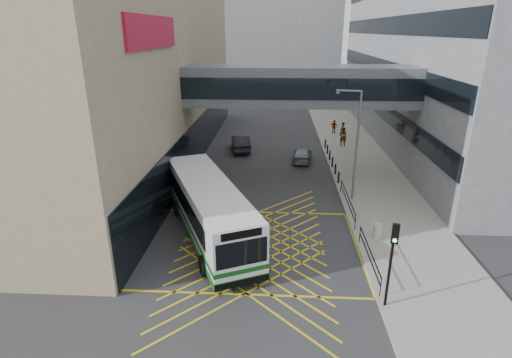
% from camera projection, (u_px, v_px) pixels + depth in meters
% --- Properties ---
extents(ground, '(120.00, 120.00, 0.00)m').
position_uv_depth(ground, '(252.00, 246.00, 22.88)').
color(ground, '#333335').
extents(building_whsmith, '(24.17, 42.00, 16.00)m').
position_uv_depth(building_whsmith, '(65.00, 73.00, 35.96)').
color(building_whsmith, gray).
rests_on(building_whsmith, ground).
extents(building_right, '(24.09, 44.00, 20.00)m').
position_uv_depth(building_right, '(502.00, 47.00, 40.54)').
color(building_right, slate).
rests_on(building_right, ground).
extents(building_far, '(28.00, 16.00, 18.00)m').
position_uv_depth(building_far, '(262.00, 44.00, 75.90)').
color(building_far, slate).
rests_on(building_far, ground).
extents(skybridge, '(20.00, 4.10, 3.00)m').
position_uv_depth(skybridge, '(300.00, 86.00, 31.30)').
color(skybridge, '#4E5358').
rests_on(skybridge, ground).
extents(pavement, '(6.00, 54.00, 0.16)m').
position_uv_depth(pavement, '(361.00, 165.00, 36.40)').
color(pavement, gray).
rests_on(pavement, ground).
extents(box_junction, '(12.00, 9.00, 0.01)m').
position_uv_depth(box_junction, '(252.00, 246.00, 22.87)').
color(box_junction, gold).
rests_on(box_junction, ground).
extents(bus, '(7.36, 11.98, 3.34)m').
position_uv_depth(bus, '(209.00, 208.00, 23.50)').
color(bus, silver).
rests_on(bus, ground).
extents(car_white, '(2.03, 4.65, 1.46)m').
position_uv_depth(car_white, '(197.00, 187.00, 29.43)').
color(car_white, silver).
rests_on(car_white, ground).
extents(car_dark, '(2.82, 5.38, 1.60)m').
position_uv_depth(car_dark, '(241.00, 143.00, 40.75)').
color(car_dark, black).
rests_on(car_dark, ground).
extents(car_silver, '(2.24, 4.32, 1.29)m').
position_uv_depth(car_silver, '(302.00, 154.00, 37.49)').
color(car_silver, gray).
rests_on(car_silver, ground).
extents(traffic_light, '(0.31, 0.49, 4.11)m').
position_uv_depth(traffic_light, '(392.00, 254.00, 16.69)').
color(traffic_light, black).
rests_on(traffic_light, pavement).
extents(street_lamp, '(1.76, 0.46, 7.74)m').
position_uv_depth(street_lamp, '(355.00, 139.00, 27.35)').
color(street_lamp, slate).
rests_on(street_lamp, pavement).
extents(litter_bin, '(0.50, 0.50, 0.86)m').
position_uv_depth(litter_bin, '(377.00, 231.00, 23.32)').
color(litter_bin, '#ADA89E').
rests_on(litter_bin, pavement).
extents(kerb_railings, '(0.05, 12.54, 1.00)m').
position_uv_depth(kerb_railings, '(356.00, 221.00, 23.91)').
color(kerb_railings, black).
rests_on(kerb_railings, pavement).
extents(bollards, '(0.14, 10.14, 0.90)m').
position_uv_depth(bollards, '(331.00, 158.00, 36.36)').
color(bollards, black).
rests_on(bollards, pavement).
extents(pedestrian_a, '(0.80, 0.59, 1.96)m').
position_uv_depth(pedestrian_a, '(343.00, 137.00, 41.66)').
color(pedestrian_a, gray).
rests_on(pedestrian_a, pavement).
extents(pedestrian_b, '(0.87, 0.81, 1.56)m').
position_uv_depth(pedestrian_b, '(343.00, 129.00, 45.64)').
color(pedestrian_b, gray).
rests_on(pedestrian_b, pavement).
extents(pedestrian_c, '(1.00, 0.68, 1.55)m').
position_uv_depth(pedestrian_c, '(334.00, 127.00, 46.77)').
color(pedestrian_c, gray).
rests_on(pedestrian_c, pavement).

